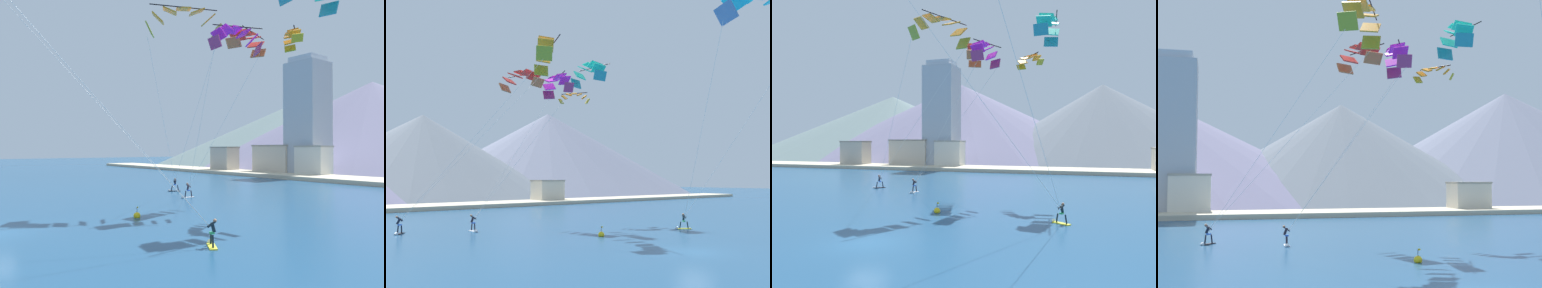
% 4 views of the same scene
% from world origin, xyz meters
% --- Properties ---
extents(kitesurfer_near_lead, '(0.63, 1.77, 1.75)m').
position_xyz_m(kitesurfer_near_lead, '(-6.73, 20.75, 0.52)').
color(kitesurfer_near_lead, white).
rests_on(kitesurfer_near_lead, ground).
extents(kitesurfer_mid_center, '(1.43, 1.58, 1.77)m').
position_xyz_m(kitesurfer_mid_center, '(-13.07, 23.37, 0.55)').
color(kitesurfer_mid_center, black).
rests_on(kitesurfer_mid_center, ground).
extents(parafoil_kite_near_lead, '(10.29, 5.54, 15.50)m').
position_xyz_m(parafoil_kite_near_lead, '(2.34, 19.50, 15.77)').
color(parafoil_kite_near_lead, '#982F65').
extents(parafoil_kite_mid_center, '(13.72, 10.49, 17.71)m').
position_xyz_m(parafoil_kite_mid_center, '(-1.55, 16.39, 17.88)').
color(parafoil_kite_mid_center, olive).
extents(parafoil_kite_distant_high_outer, '(2.45, 6.06, 2.73)m').
position_xyz_m(parafoil_kite_distant_high_outer, '(8.98, 21.49, 18.63)').
color(parafoil_kite_distant_high_outer, teal).
extents(parafoil_kite_distant_low_drift, '(3.36, 3.24, 1.49)m').
position_xyz_m(parafoil_kite_distant_low_drift, '(6.90, 21.90, 15.22)').
color(parafoil_kite_distant_low_drift, gold).
extents(parafoil_kite_distant_mid_solo, '(3.24, 6.03, 2.13)m').
position_xyz_m(parafoil_kite_distant_mid_solo, '(0.19, 23.36, 16.80)').
color(parafoil_kite_distant_mid_solo, '#CA6738').
extents(race_marker_buoy, '(0.56, 0.56, 1.02)m').
position_xyz_m(race_marker_buoy, '(0.55, 10.20, 0.16)').
color(race_marker_buoy, yellow).
rests_on(race_marker_buoy, ground).
extents(shoreline_strip, '(180.00, 10.00, 0.70)m').
position_xyz_m(shoreline_strip, '(0.00, 55.03, 0.35)').
color(shoreline_strip, beige).
rests_on(shoreline_strip, ground).
extents(shore_building_harbour_front, '(6.21, 4.51, 4.94)m').
position_xyz_m(shore_building_harbour_front, '(27.97, 56.91, 2.48)').
color(shore_building_harbour_front, beige).
rests_on(shore_building_harbour_front, ground).
extents(shore_building_promenade_mid, '(6.16, 4.45, 6.19)m').
position_xyz_m(shore_building_promenade_mid, '(-15.84, 58.76, 3.11)').
color(shore_building_promenade_mid, silver).
rests_on(shore_building_promenade_mid, ground).
extents(highrise_tower, '(7.00, 7.00, 24.37)m').
position_xyz_m(highrise_tower, '(-18.60, 60.91, 11.98)').
color(highrise_tower, '#A8ADB7').
rests_on(highrise_tower, ground).
extents(mountain_peak_central_summit, '(106.94, 106.94, 30.20)m').
position_xyz_m(mountain_peak_central_summit, '(69.73, 115.50, 15.10)').
color(mountain_peak_central_summit, slate).
rests_on(mountain_peak_central_summit, ground).
extents(mountain_peak_east_shoulder, '(82.35, 82.35, 24.01)m').
position_xyz_m(mountain_peak_east_shoulder, '(18.45, 107.01, 12.01)').
color(mountain_peak_east_shoulder, slate).
rests_on(mountain_peak_east_shoulder, ground).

